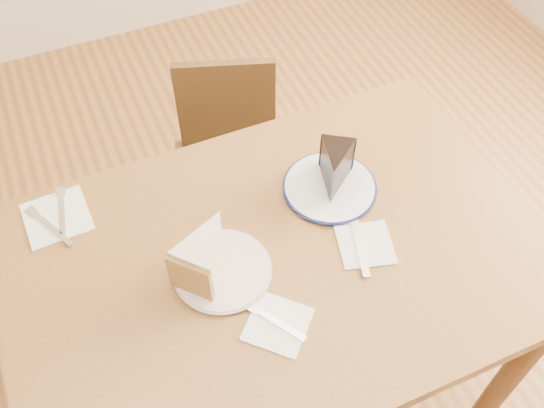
{
  "coord_description": "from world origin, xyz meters",
  "views": [
    {
      "loc": [
        -0.31,
        -0.68,
        1.88
      ],
      "look_at": [
        0.03,
        0.1,
        0.8
      ],
      "focal_mm": 40.0,
      "sensor_mm": 36.0,
      "label": 1
    }
  ],
  "objects": [
    {
      "name": "ground",
      "position": [
        0.0,
        0.0,
        0.0
      ],
      "size": [
        4.0,
        4.0,
        0.0
      ],
      "primitive_type": "plane",
      "color": "#512F15",
      "rests_on": "ground"
    },
    {
      "name": "table",
      "position": [
        0.0,
        0.0,
        0.65
      ],
      "size": [
        1.2,
        0.8,
        0.75
      ],
      "color": "#4B2F14",
      "rests_on": "ground"
    },
    {
      "name": "chair_far",
      "position": [
        0.09,
        0.58,
        0.41
      ],
      "size": [
        0.46,
        0.46,
        0.74
      ],
      "rotation": [
        0.0,
        0.0,
        2.81
      ],
      "color": "black",
      "rests_on": "ground"
    },
    {
      "name": "plate_cream",
      "position": [
        -0.13,
        0.01,
        0.76
      ],
      "size": [
        0.21,
        0.21,
        0.01
      ],
      "primitive_type": "cylinder",
      "color": "silver",
      "rests_on": "table"
    },
    {
      "name": "plate_navy",
      "position": [
        0.19,
        0.13,
        0.76
      ],
      "size": [
        0.22,
        0.22,
        0.01
      ],
      "primitive_type": "cylinder",
      "color": "white",
      "rests_on": "table"
    },
    {
      "name": "carrot_cake",
      "position": [
        -0.15,
        0.03,
        0.81
      ],
      "size": [
        0.16,
        0.16,
        0.1
      ],
      "primitive_type": null,
      "rotation": [
        0.0,
        0.0,
        -0.83
      ],
      "color": "beige",
      "rests_on": "plate_cream"
    },
    {
      "name": "chocolate_cake",
      "position": [
        0.2,
        0.13,
        0.81
      ],
      "size": [
        0.13,
        0.14,
        0.1
      ],
      "primitive_type": null,
      "rotation": [
        0.0,
        0.0,
        2.56
      ],
      "color": "black",
      "rests_on": "plate_navy"
    },
    {
      "name": "napkin_cream",
      "position": [
        -0.07,
        -0.15,
        0.75
      ],
      "size": [
        0.17,
        0.17,
        0.0
      ],
      "primitive_type": "cube",
      "rotation": [
        0.0,
        0.0,
        0.79
      ],
      "color": "white",
      "rests_on": "table"
    },
    {
      "name": "napkin_navy",
      "position": [
        0.19,
        -0.05,
        0.75
      ],
      "size": [
        0.15,
        0.15,
        0.0
      ],
      "primitive_type": "cube",
      "rotation": [
        0.0,
        0.0,
        -0.27
      ],
      "color": "white",
      "rests_on": "table"
    },
    {
      "name": "napkin_spare",
      "position": [
        -0.43,
        0.3,
        0.75
      ],
      "size": [
        0.15,
        0.15,
        0.0
      ],
      "primitive_type": "cube",
      "rotation": [
        0.0,
        0.0,
        0.04
      ],
      "color": "white",
      "rests_on": "table"
    },
    {
      "name": "fork_cream",
      "position": [
        -0.07,
        -0.15,
        0.76
      ],
      "size": [
        0.09,
        0.13,
        0.0
      ],
      "primitive_type": "cube",
      "rotation": [
        0.0,
        0.0,
        0.56
      ],
      "color": "silver",
      "rests_on": "napkin_cream"
    },
    {
      "name": "knife_navy",
      "position": [
        0.18,
        -0.05,
        0.76
      ],
      "size": [
        0.07,
        0.17,
        0.0
      ],
      "primitive_type": "cube",
      "rotation": [
        0.0,
        0.0,
        -0.3
      ],
      "color": "silver",
      "rests_on": "napkin_navy"
    },
    {
      "name": "fork_spare",
      "position": [
        -0.41,
        0.31,
        0.76
      ],
      "size": [
        0.04,
        0.14,
        0.0
      ],
      "primitive_type": "cube",
      "rotation": [
        0.0,
        0.0,
        -0.16
      ],
      "color": "silver",
      "rests_on": "napkin_spare"
    },
    {
      "name": "knife_spare",
      "position": [
        -0.45,
        0.28,
        0.76
      ],
      "size": [
        0.08,
        0.15,
        0.0
      ],
      "primitive_type": "cube",
      "rotation": [
        0.0,
        0.0,
        0.46
      ],
      "color": "silver",
      "rests_on": "napkin_spare"
    }
  ]
}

